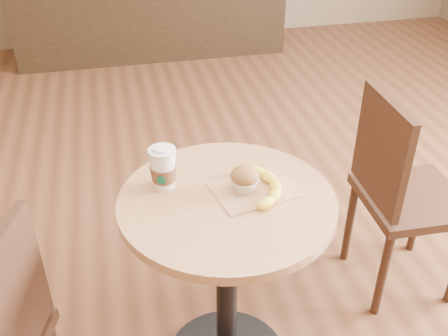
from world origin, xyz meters
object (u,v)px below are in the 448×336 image
banana (262,185)px  coffee_cup (163,169)px  chair_right (400,191)px  cafe_table (227,259)px  muffin (245,179)px

banana → coffee_cup: bearing=161.6°
chair_right → coffee_cup: coffee_cup is taller
coffee_cup → chair_right: bearing=25.8°
cafe_table → muffin: 0.29m
cafe_table → coffee_cup: (-0.17, 0.10, 0.30)m
cafe_table → chair_right: size_ratio=0.86×
cafe_table → banana: bearing=8.8°
cafe_table → coffee_cup: coffee_cup is taller
muffin → cafe_table: bearing=-155.4°
cafe_table → muffin: (0.06, 0.03, 0.28)m
muffin → banana: size_ratio=0.36×
cafe_table → muffin: muffin is taller
chair_right → banana: size_ratio=3.58×
chair_right → muffin: chair_right is taller
coffee_cup → banana: size_ratio=0.56×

